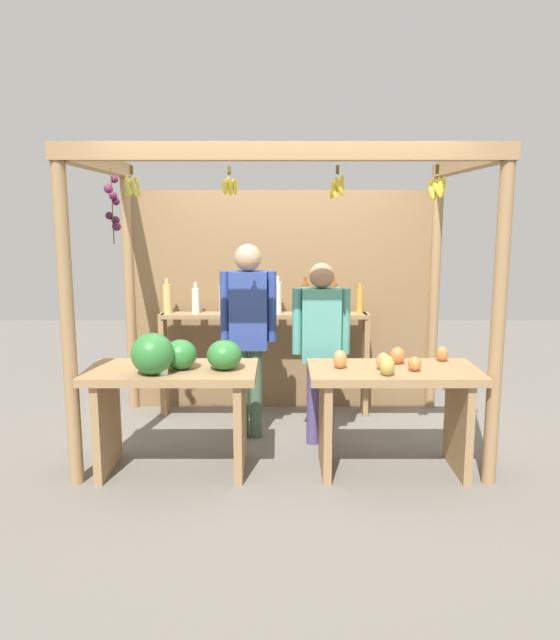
{
  "coord_description": "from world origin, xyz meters",
  "views": [
    {
      "loc": [
        -0.02,
        -5.02,
        1.93
      ],
      "look_at": [
        0.0,
        -0.18,
        1.08
      ],
      "focal_mm": 33.89,
      "sensor_mm": 36.0,
      "label": 1
    }
  ],
  "objects": [
    {
      "name": "market_stall",
      "position": [
        -0.0,
        0.42,
        1.39
      ],
      "size": [
        3.13,
        1.87,
        2.4
      ],
      "color": "#99754C",
      "rests_on": "ground"
    },
    {
      "name": "fruit_counter_right",
      "position": [
        0.82,
        -0.66,
        0.59
      ],
      "size": [
        1.26,
        0.64,
        0.95
      ],
      "color": "#99754C",
      "rests_on": "ground"
    },
    {
      "name": "vendor_woman",
      "position": [
        0.32,
        -0.11,
        0.92
      ],
      "size": [
        0.48,
        0.21,
        1.54
      ],
      "rotation": [
        0.0,
        0.0,
        -0.03
      ],
      "color": "#4F4272",
      "rests_on": "ground"
    },
    {
      "name": "ground_plane",
      "position": [
        0.0,
        0.0,
        0.0
      ],
      "size": [
        12.0,
        12.0,
        0.0
      ],
      "primitive_type": "plane",
      "color": "slate",
      "rests_on": "ground"
    },
    {
      "name": "vendor_man",
      "position": [
        -0.29,
        0.04,
        1.02
      ],
      "size": [
        0.48,
        0.23,
        1.69
      ],
      "rotation": [
        0.0,
        0.0,
        -0.09
      ],
      "color": "#445F49",
      "rests_on": "ground"
    },
    {
      "name": "fruit_counter_left",
      "position": [
        -0.8,
        -0.7,
        0.7
      ],
      "size": [
        1.26,
        0.65,
        1.1
      ],
      "color": "#99754C",
      "rests_on": "ground"
    },
    {
      "name": "bottle_shelf_unit",
      "position": [
        -0.17,
        0.66,
        0.82
      ],
      "size": [
        2.0,
        0.22,
        1.36
      ],
      "color": "#99754C",
      "rests_on": "ground"
    }
  ]
}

